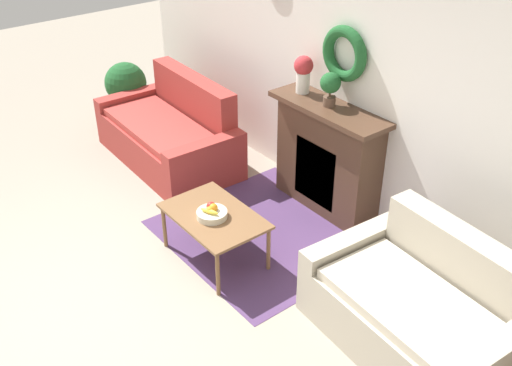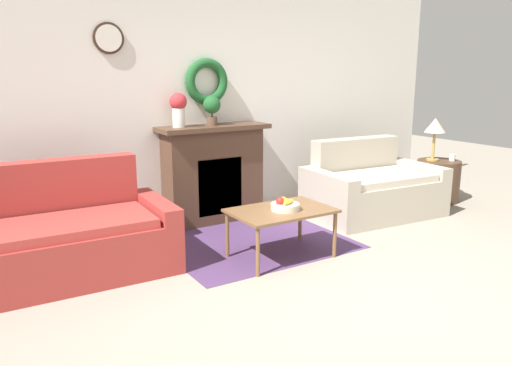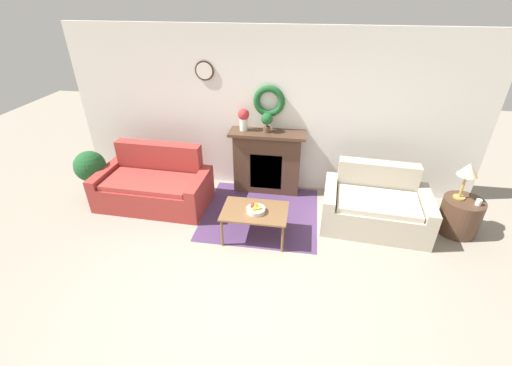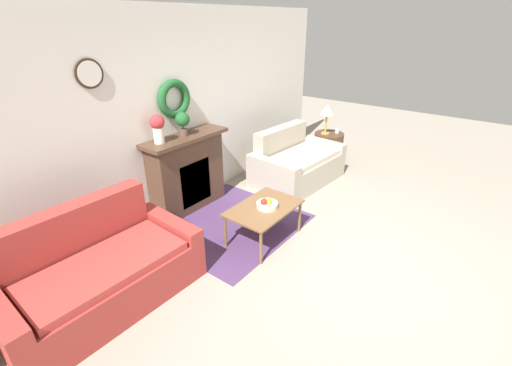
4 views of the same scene
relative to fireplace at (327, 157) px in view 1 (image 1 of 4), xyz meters
name	(u,v)px [view 1 (image 1 of 4)]	position (x,y,z in m)	size (l,w,h in m)	color
ground_plane	(94,320)	(0.05, -2.55, -0.56)	(16.00, 16.00, 0.00)	gray
floor_rug	(267,232)	(0.00, -0.75, -0.55)	(1.80, 1.71, 0.01)	#4C335B
wall_back	(353,76)	(0.05, 0.21, 0.80)	(6.80, 0.17, 2.70)	white
fireplace	(327,157)	(0.00, 0.00, 0.00)	(1.26, 0.41, 1.10)	#4C3323
couch_left	(171,134)	(-1.79, -0.69, -0.24)	(1.82, 0.99, 0.94)	#9E332D
loveseat_right	(417,309)	(1.73, -0.75, -0.25)	(1.59, 1.07, 0.88)	#B2A893
coffee_table	(214,219)	(0.00, -1.34, -0.14)	(0.92, 0.61, 0.46)	brown
fruit_bowl	(212,213)	(0.02, -1.38, -0.05)	(0.26, 0.26, 0.12)	beige
vase_on_mantel_left	(303,71)	(-0.40, 0.01, 0.76)	(0.19, 0.19, 0.36)	silver
potted_plant_on_mantel	(330,86)	(-0.01, -0.01, 0.74)	(0.19, 0.19, 0.32)	brown
potted_plant_floor_by_couch	(126,86)	(-2.90, -0.65, -0.04)	(0.51, 0.51, 0.82)	brown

